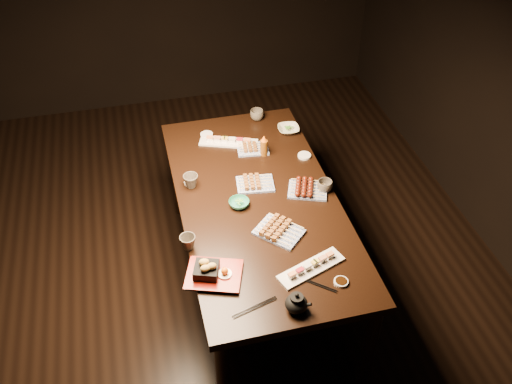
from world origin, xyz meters
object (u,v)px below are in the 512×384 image
sushi_platter_far (228,140)px  yakitori_plate_center (255,181)px  teacup_mid_right (325,186)px  teacup_far_left (191,181)px  edamame_bowl_green (239,203)px  tempura_tray (214,270)px  yakitori_plate_left (253,147)px  teacup_far_right (257,115)px  yakitori_plate_right (279,229)px  condiment_bottle (264,145)px  sushi_platter_near (311,266)px  teapot (296,302)px  dining_table (258,246)px  edamame_bowl_cream (288,129)px  teacup_near_left (188,242)px

sushi_platter_far → yakitori_plate_center: 0.46m
teacup_mid_right → teacup_far_left: teacup_far_left is taller
edamame_bowl_green → tempura_tray: size_ratio=0.43×
yakitori_plate_left → teacup_far_right: 0.35m
teacup_far_right → teacup_far_left: bearing=-132.4°
yakitori_plate_right → condiment_bottle: (0.10, 0.70, 0.04)m
teacup_far_left → teacup_far_right: size_ratio=0.96×
edamame_bowl_green → yakitori_plate_left: bearing=68.1°
sushi_platter_far → yakitori_plate_left: 0.17m
teacup_far_left → condiment_bottle: condiment_bottle is taller
yakitori_plate_left → tempura_tray: (-0.44, -0.99, 0.02)m
yakitori_plate_left → edamame_bowl_green: 0.54m
yakitori_plate_left → tempura_tray: tempura_tray is taller
yakitori_plate_center → yakitori_plate_right: yakitori_plate_right is taller
sushi_platter_near → yakitori_plate_left: (-0.05, 1.05, 0.00)m
yakitori_plate_left → teapot: bearing=-87.6°
teacup_mid_right → yakitori_plate_center: bearing=159.0°
edamame_bowl_green → teacup_far_left: bearing=135.3°
yakitori_plate_right → edamame_bowl_green: yakitori_plate_right is taller
dining_table → yakitori_plate_right: yakitori_plate_right is taller
sushi_platter_near → edamame_bowl_cream: 1.22m
yakitori_plate_left → edamame_bowl_green: size_ratio=1.68×
edamame_bowl_green → teacup_near_left: teacup_near_left is taller
edamame_bowl_green → teacup_near_left: size_ratio=1.37×
teacup_far_right → yakitori_plate_center: bearing=-104.8°
sushi_platter_far → condiment_bottle: condiment_bottle is taller
sushi_platter_far → teacup_far_left: 0.48m
teacup_far_right → edamame_bowl_cream: bearing=-48.6°
yakitori_plate_left → teacup_near_left: (-0.53, -0.76, 0.01)m
teapot → condiment_bottle: condiment_bottle is taller
tempura_tray → teacup_far_right: 1.43m
teacup_near_left → teacup_far_left: size_ratio=0.97×
edamame_bowl_green → condiment_bottle: size_ratio=0.81×
sushi_platter_far → teacup_mid_right: 0.75m
edamame_bowl_cream → tempura_tray: 1.34m
sushi_platter_near → condiment_bottle: condiment_bottle is taller
yakitori_plate_right → edamame_bowl_cream: bearing=117.1°
sushi_platter_far → teacup_far_left: teacup_far_left is taller
yakitori_plate_left → teacup_far_left: teacup_far_left is taller
teacup_near_left → teacup_far_left: (0.09, 0.49, 0.00)m
edamame_bowl_cream → tempura_tray: tempura_tray is taller
yakitori_plate_right → edamame_bowl_green: 0.31m
teacup_mid_right → teacup_far_right: bearing=103.7°
teapot → yakitori_plate_right: bearing=110.5°
edamame_bowl_green → teacup_far_left: teacup_far_left is taller
dining_table → teacup_far_left: 0.59m
yakitori_plate_left → teacup_far_right: (0.11, 0.34, 0.01)m
teacup_mid_right → teacup_near_left: bearing=-162.5°
yakitori_plate_center → edamame_bowl_cream: 0.60m
sushi_platter_near → edamame_bowl_green: 0.61m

